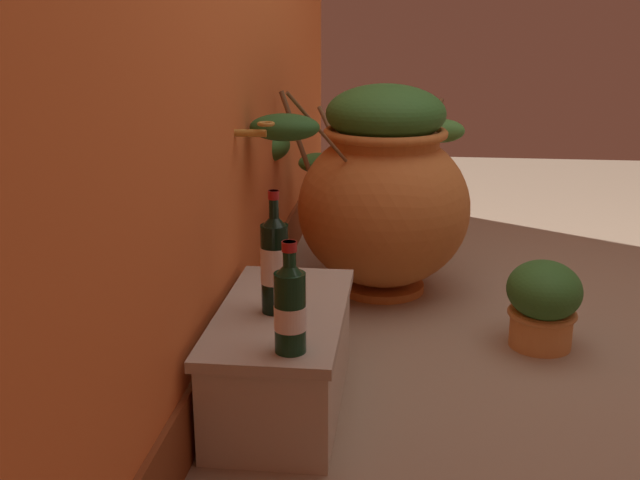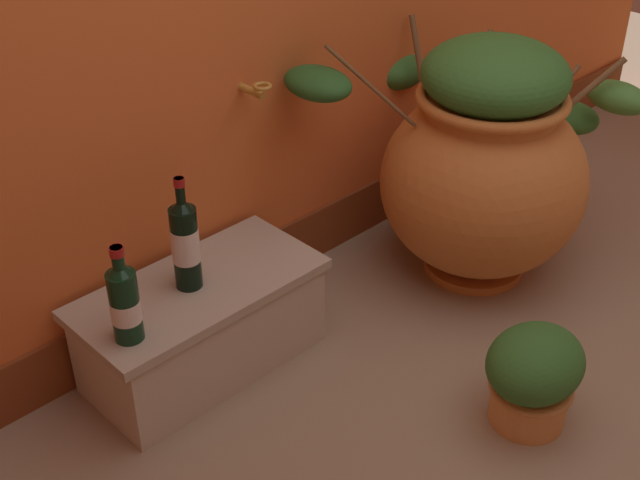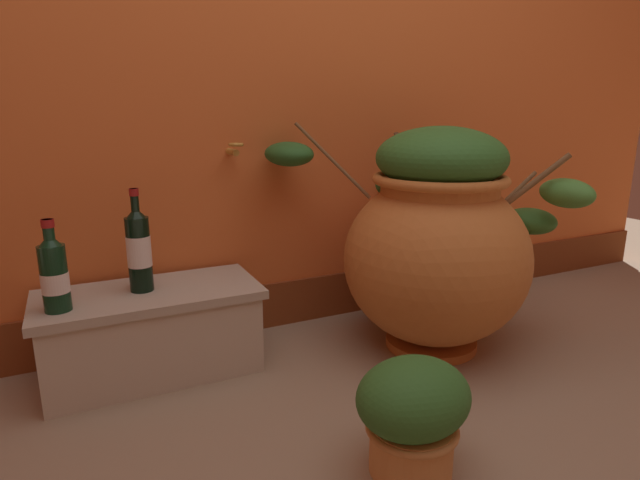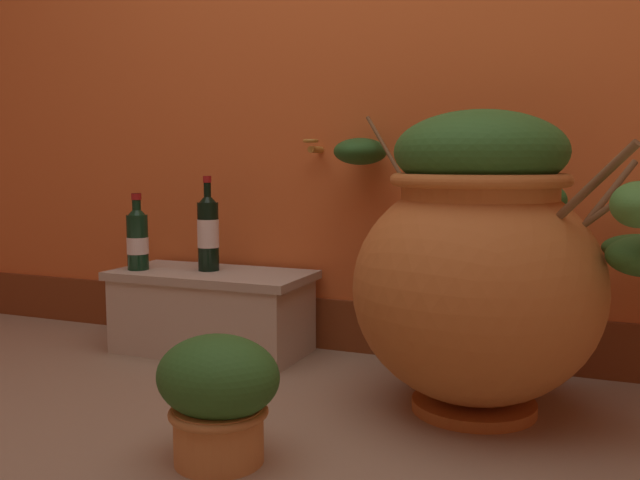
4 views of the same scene
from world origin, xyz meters
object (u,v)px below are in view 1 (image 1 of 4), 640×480
at_px(terracotta_urn, 381,190).
at_px(wine_bottle_left, 275,261).
at_px(potted_shrub, 543,302).
at_px(wine_bottle_middle, 290,305).

relative_size(terracotta_urn, wine_bottle_left, 3.09).
height_order(wine_bottle_left, potted_shrub, wine_bottle_left).
relative_size(wine_bottle_middle, potted_shrub, 0.94).
bearing_deg(wine_bottle_left, terracotta_urn, -13.85).
height_order(terracotta_urn, wine_bottle_left, terracotta_urn).
distance_m(wine_bottle_middle, potted_shrub, 1.12).
xyz_separation_m(wine_bottle_middle, potted_shrub, (0.78, -0.75, -0.26)).
height_order(terracotta_urn, wine_bottle_middle, terracotta_urn).
xyz_separation_m(wine_bottle_left, potted_shrub, (0.53, -0.83, -0.29)).
height_order(terracotta_urn, potted_shrub, terracotta_urn).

